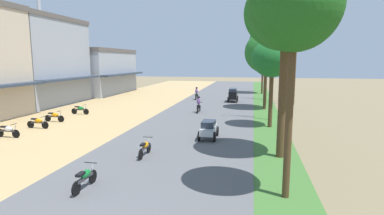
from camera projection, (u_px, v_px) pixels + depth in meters
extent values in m
cube|color=#999EA8|center=(41.00, 63.00, 35.66)|extent=(6.54, 10.74, 9.60)
cube|color=#2D3847|center=(72.00, 79.00, 35.18)|extent=(1.20, 10.74, 0.25)
cube|color=#59514C|center=(37.00, 19.00, 34.90)|extent=(6.74, 10.94, 0.50)
cube|color=#999EA8|center=(95.00, 73.00, 47.92)|extent=(8.56, 13.02, 6.40)
cube|color=#2D3847|center=(124.00, 74.00, 46.99)|extent=(1.20, 13.02, 0.25)
cube|color=#59514C|center=(94.00, 51.00, 47.39)|extent=(8.76, 13.22, 0.50)
cylinder|color=black|center=(16.00, 134.00, 20.25)|extent=(0.56, 0.06, 0.56)
cylinder|color=black|center=(0.00, 133.00, 20.49)|extent=(0.56, 0.06, 0.56)
cube|color=#333338|center=(8.00, 131.00, 20.35)|extent=(1.12, 0.12, 0.12)
ellipsoid|color=silver|center=(8.00, 129.00, 20.31)|extent=(0.64, 0.28, 0.32)
cube|color=black|center=(4.00, 127.00, 20.36)|extent=(0.44, 0.20, 0.10)
cylinder|color=#A5A8AD|center=(15.00, 130.00, 20.22)|extent=(0.26, 0.05, 0.68)
cylinder|color=black|center=(13.00, 124.00, 20.18)|extent=(0.04, 0.54, 0.04)
cylinder|color=black|center=(45.00, 125.00, 22.99)|extent=(0.56, 0.06, 0.56)
cylinder|color=black|center=(31.00, 124.00, 23.23)|extent=(0.56, 0.06, 0.56)
cube|color=#333338|center=(38.00, 122.00, 23.08)|extent=(1.12, 0.12, 0.12)
ellipsoid|color=orange|center=(38.00, 121.00, 23.05)|extent=(0.64, 0.28, 0.32)
cube|color=black|center=(34.00, 119.00, 23.10)|extent=(0.44, 0.20, 0.10)
cylinder|color=#A5A8AD|center=(44.00, 122.00, 22.96)|extent=(0.26, 0.05, 0.68)
cylinder|color=black|center=(43.00, 117.00, 22.92)|extent=(0.04, 0.54, 0.04)
cylinder|color=black|center=(61.00, 119.00, 25.47)|extent=(0.56, 0.06, 0.56)
cylinder|color=black|center=(48.00, 118.00, 25.71)|extent=(0.56, 0.06, 0.56)
cube|color=#333338|center=(54.00, 116.00, 25.56)|extent=(1.12, 0.12, 0.12)
ellipsoid|color=orange|center=(55.00, 115.00, 25.53)|extent=(0.64, 0.28, 0.32)
cube|color=black|center=(51.00, 113.00, 25.58)|extent=(0.44, 0.20, 0.10)
cylinder|color=#A5A8AD|center=(60.00, 116.00, 25.44)|extent=(0.26, 0.05, 0.68)
cylinder|color=black|center=(59.00, 111.00, 25.40)|extent=(0.04, 0.54, 0.04)
cylinder|color=black|center=(86.00, 112.00, 29.07)|extent=(0.56, 0.06, 0.56)
cylinder|color=black|center=(74.00, 111.00, 29.31)|extent=(0.56, 0.06, 0.56)
cube|color=#333338|center=(80.00, 110.00, 29.16)|extent=(1.12, 0.12, 0.12)
ellipsoid|color=#14722D|center=(81.00, 108.00, 29.13)|extent=(0.64, 0.28, 0.32)
cube|color=black|center=(77.00, 107.00, 29.18)|extent=(0.44, 0.20, 0.10)
cylinder|color=#A5A8AD|center=(85.00, 109.00, 29.04)|extent=(0.26, 0.05, 0.68)
cylinder|color=black|center=(85.00, 105.00, 29.00)|extent=(0.04, 0.54, 0.04)
cylinder|color=#4C351E|center=(289.00, 117.00, 11.07)|extent=(0.26, 0.26, 6.10)
ellipsoid|color=#1D5619|center=(295.00, 4.00, 10.47)|extent=(3.21, 3.21, 3.31)
cylinder|color=#4C351E|center=(282.00, 97.00, 15.86)|extent=(0.41, 0.41, 6.40)
ellipsoid|color=#1B5D1B|center=(286.00, 13.00, 15.22)|extent=(4.19, 4.19, 3.77)
cylinder|color=#4C351E|center=(271.00, 98.00, 23.35)|extent=(0.31, 0.31, 4.47)
ellipsoid|color=#195E24|center=(272.00, 58.00, 22.89)|extent=(3.12, 3.12, 2.84)
cylinder|color=#4C351E|center=(265.00, 87.00, 32.04)|extent=(0.32, 0.32, 4.74)
ellipsoid|color=#1F6222|center=(266.00, 52.00, 31.50)|extent=(4.44, 4.44, 4.31)
cylinder|color=#4C351E|center=(263.00, 72.00, 46.87)|extent=(0.27, 0.27, 6.66)
ellipsoid|color=#226525|center=(264.00, 41.00, 46.17)|extent=(4.30, 4.30, 4.63)
cylinder|color=gray|center=(270.00, 76.00, 26.05)|extent=(0.16, 0.16, 7.63)
cylinder|color=gray|center=(264.00, 32.00, 25.63)|extent=(1.40, 0.08, 0.08)
ellipsoid|color=silver|center=(255.00, 33.00, 25.77)|extent=(0.36, 0.20, 0.14)
cylinder|color=gray|center=(281.00, 31.00, 25.36)|extent=(1.40, 0.08, 0.08)
ellipsoid|color=silver|center=(290.00, 32.00, 25.23)|extent=(0.36, 0.20, 0.14)
cylinder|color=gray|center=(265.00, 70.00, 39.80)|extent=(0.16, 0.16, 7.77)
cylinder|color=gray|center=(260.00, 41.00, 39.37)|extent=(1.40, 0.08, 0.08)
ellipsoid|color=silver|center=(255.00, 41.00, 39.51)|extent=(0.36, 0.20, 0.14)
cylinder|color=gray|center=(271.00, 40.00, 39.10)|extent=(1.40, 0.08, 0.08)
ellipsoid|color=silver|center=(277.00, 41.00, 38.97)|extent=(0.36, 0.20, 0.14)
cylinder|color=gray|center=(262.00, 69.00, 50.83)|extent=(0.16, 0.16, 7.48)
cylinder|color=gray|center=(259.00, 47.00, 50.42)|extent=(1.40, 0.08, 0.08)
ellipsoid|color=silver|center=(254.00, 47.00, 50.57)|extent=(0.36, 0.20, 0.14)
cylinder|color=gray|center=(267.00, 47.00, 50.15)|extent=(1.40, 0.08, 0.08)
ellipsoid|color=silver|center=(272.00, 47.00, 50.03)|extent=(0.36, 0.20, 0.14)
cylinder|color=brown|center=(295.00, 64.00, 35.20)|extent=(0.20, 0.20, 9.45)
cube|color=#473323|center=(297.00, 26.00, 34.55)|extent=(1.80, 0.10, 0.10)
cylinder|color=brown|center=(280.00, 65.00, 38.33)|extent=(0.20, 0.20, 9.13)
cube|color=#473323|center=(282.00, 32.00, 37.71)|extent=(1.80, 0.10, 0.10)
cube|color=#B7BCC1|center=(209.00, 130.00, 20.05)|extent=(0.88, 2.25, 0.44)
cube|color=#232B38|center=(208.00, 124.00, 19.89)|extent=(0.81, 1.30, 0.40)
cylinder|color=black|center=(215.00, 137.00, 19.20)|extent=(0.11, 0.64, 0.64)
cylinder|color=black|center=(199.00, 136.00, 19.39)|extent=(0.11, 0.64, 0.64)
cylinder|color=black|center=(218.00, 131.00, 20.77)|extent=(0.11, 0.64, 0.64)
cylinder|color=black|center=(203.00, 130.00, 20.97)|extent=(0.11, 0.64, 0.64)
cube|color=black|center=(233.00, 95.00, 37.82)|extent=(0.95, 2.40, 0.95)
cube|color=#232B38|center=(233.00, 90.00, 37.63)|extent=(0.87, 2.00, 0.35)
cylinder|color=black|center=(237.00, 100.00, 36.96)|extent=(0.12, 0.68, 0.68)
cylinder|color=black|center=(228.00, 100.00, 37.16)|extent=(0.12, 0.68, 0.68)
cylinder|color=black|center=(238.00, 98.00, 38.63)|extent=(0.12, 0.68, 0.68)
cylinder|color=black|center=(229.00, 98.00, 38.84)|extent=(0.12, 0.68, 0.68)
cylinder|color=black|center=(93.00, 176.00, 12.75)|extent=(0.06, 0.56, 0.56)
cylinder|color=black|center=(76.00, 189.00, 11.54)|extent=(0.06, 0.56, 0.56)
cube|color=#333338|center=(85.00, 178.00, 12.12)|extent=(0.12, 1.12, 0.12)
ellipsoid|color=#14722D|center=(86.00, 174.00, 12.17)|extent=(0.28, 0.64, 0.32)
cube|color=black|center=(80.00, 174.00, 11.81)|extent=(0.20, 0.44, 0.10)
cylinder|color=#A5A8AD|center=(92.00, 171.00, 12.65)|extent=(0.05, 0.26, 0.68)
cylinder|color=black|center=(91.00, 163.00, 12.53)|extent=(0.54, 0.04, 0.04)
cylinder|color=black|center=(149.00, 148.00, 16.94)|extent=(0.06, 0.56, 0.56)
cylinder|color=black|center=(141.00, 154.00, 15.74)|extent=(0.06, 0.56, 0.56)
cube|color=#333338|center=(145.00, 148.00, 16.31)|extent=(0.12, 1.12, 0.12)
ellipsoid|color=orange|center=(145.00, 145.00, 16.37)|extent=(0.28, 0.64, 0.32)
cube|color=black|center=(143.00, 144.00, 16.00)|extent=(0.20, 0.44, 0.10)
cylinder|color=#A5A8AD|center=(148.00, 143.00, 16.84)|extent=(0.05, 0.26, 0.68)
cylinder|color=black|center=(148.00, 137.00, 16.73)|extent=(0.54, 0.04, 0.04)
cylinder|color=black|center=(200.00, 109.00, 30.81)|extent=(0.06, 0.56, 0.56)
cylinder|color=black|center=(198.00, 110.00, 29.61)|extent=(0.06, 0.56, 0.56)
cube|color=#333338|center=(199.00, 108.00, 30.18)|extent=(0.12, 1.12, 0.12)
ellipsoid|color=black|center=(199.00, 106.00, 30.24)|extent=(0.28, 0.64, 0.32)
cube|color=black|center=(198.00, 105.00, 29.87)|extent=(0.20, 0.44, 0.10)
cylinder|color=#A5A8AD|center=(200.00, 106.00, 30.71)|extent=(0.05, 0.26, 0.68)
cylinder|color=black|center=(200.00, 102.00, 30.60)|extent=(0.54, 0.04, 0.04)
ellipsoid|color=#724C8C|center=(199.00, 101.00, 29.89)|extent=(0.36, 0.28, 0.64)
sphere|color=black|center=(199.00, 97.00, 29.87)|extent=(0.28, 0.28, 0.28)
cylinder|color=#2D2D38|center=(197.00, 108.00, 30.11)|extent=(0.12, 0.12, 0.48)
cylinder|color=#2D2D38|center=(200.00, 108.00, 30.05)|extent=(0.12, 0.12, 0.48)
cylinder|color=black|center=(198.00, 97.00, 40.89)|extent=(0.06, 0.56, 0.56)
cylinder|color=black|center=(196.00, 98.00, 39.69)|extent=(0.06, 0.56, 0.56)
cube|color=#333338|center=(197.00, 96.00, 40.26)|extent=(0.12, 1.12, 0.12)
ellipsoid|color=#14722D|center=(197.00, 95.00, 40.32)|extent=(0.28, 0.64, 0.32)
cube|color=black|center=(196.00, 94.00, 39.95)|extent=(0.20, 0.44, 0.10)
cylinder|color=#A5A8AD|center=(198.00, 95.00, 40.79)|extent=(0.05, 0.26, 0.68)
cylinder|color=black|center=(197.00, 92.00, 40.68)|extent=(0.54, 0.04, 0.04)
ellipsoid|color=#724C8C|center=(196.00, 91.00, 39.97)|extent=(0.36, 0.28, 0.64)
sphere|color=black|center=(197.00, 88.00, 39.94)|extent=(0.28, 0.28, 0.28)
cylinder|color=#2D2D38|center=(196.00, 96.00, 40.19)|extent=(0.12, 0.12, 0.48)
cylinder|color=#2D2D38|center=(198.00, 96.00, 40.13)|extent=(0.12, 0.12, 0.48)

